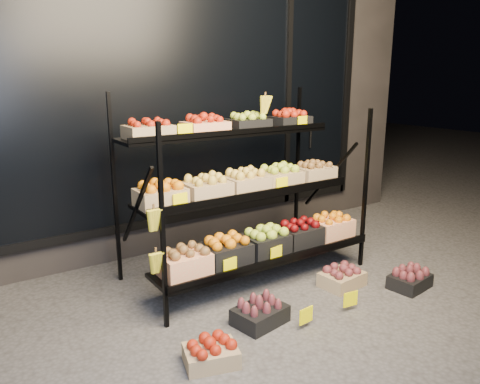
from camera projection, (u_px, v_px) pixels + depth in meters
ground at (290, 300)px, 3.84m from camera, size 24.00×24.00×0.00m
building at (153, 78)px, 5.49m from camera, size 6.00×2.08×3.50m
display_rack at (248, 192)px, 4.12m from camera, size 2.18×1.02×1.72m
tag_floor_a at (306, 320)px, 3.40m from camera, size 0.13×0.01×0.12m
tag_floor_b at (350, 304)px, 3.65m from camera, size 0.13×0.01×0.12m
floor_crate_left at (211, 352)px, 2.97m from camera, size 0.39×0.33×0.18m
floor_crate_midleft at (260, 312)px, 3.46m from camera, size 0.42×0.34×0.19m
floor_crate_midright at (342, 277)px, 4.07m from camera, size 0.38×0.30×0.19m
floor_crate_right at (410, 279)px, 4.03m from camera, size 0.38×0.30×0.18m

